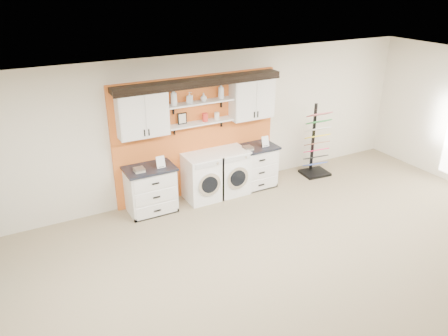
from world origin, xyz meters
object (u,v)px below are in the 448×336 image
base_cabinet_right (254,166)px  washer (202,177)px  dryer (230,171)px  sample_rack (316,152)px  base_cabinet_left (151,189)px

base_cabinet_right → washer: washer is taller
washer → dryer: washer is taller
washer → base_cabinet_right: bearing=0.2°
dryer → sample_rack: (2.11, -0.13, 0.05)m
base_cabinet_left → washer: 1.06m
dryer → sample_rack: 2.11m
base_cabinet_left → washer: (1.06, -0.00, 0.01)m
washer → sample_rack: 2.73m
washer → dryer: (0.62, -0.00, -0.00)m
base_cabinet_left → washer: size_ratio=0.99×
dryer → base_cabinet_left: bearing=179.9°
base_cabinet_left → sample_rack: size_ratio=0.58×
base_cabinet_left → base_cabinet_right: bearing=0.0°
base_cabinet_left → base_cabinet_right: (2.26, 0.00, -0.00)m
base_cabinet_left → base_cabinet_right: 2.26m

